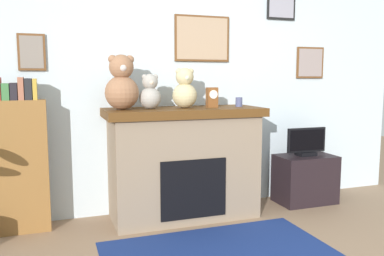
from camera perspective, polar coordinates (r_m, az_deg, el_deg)
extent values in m
cube|color=silver|center=(4.23, -0.97, 6.22)|extent=(5.20, 0.12, 2.60)
cube|color=brown|center=(4.23, 1.45, 12.57)|extent=(0.59, 0.02, 0.46)
cube|color=tan|center=(4.22, 1.51, 12.59)|extent=(0.55, 0.00, 0.42)
cube|color=black|center=(4.69, 12.54, 16.57)|extent=(0.34, 0.02, 0.29)
cube|color=#9693A2|center=(4.68, 12.62, 16.59)|extent=(0.30, 0.00, 0.25)
cube|color=brown|center=(3.95, -21.82, 9.97)|extent=(0.24, 0.02, 0.33)
cube|color=gray|center=(3.94, -21.82, 9.98)|extent=(0.20, 0.00, 0.29)
cube|color=brown|center=(4.85, 16.41, 8.89)|extent=(0.35, 0.02, 0.35)
cube|color=gray|center=(4.84, 16.48, 8.89)|extent=(0.31, 0.00, 0.31)
cube|color=#86715B|center=(3.95, -1.20, -5.55)|extent=(1.40, 0.58, 1.00)
cube|color=#563314|center=(3.87, -1.22, 2.28)|extent=(1.52, 0.64, 0.08)
cube|color=black|center=(3.72, 0.25, -8.68)|extent=(0.63, 0.02, 0.55)
cube|color=brown|center=(3.85, -22.91, -5.12)|extent=(0.43, 0.16, 1.18)
cube|color=#3B733D|center=(3.77, -24.92, 4.69)|extent=(0.06, 0.13, 0.14)
cube|color=black|center=(3.77, -23.95, 4.77)|extent=(0.06, 0.13, 0.15)
cube|color=#A05D45|center=(3.76, -23.10, 5.17)|extent=(0.05, 0.13, 0.20)
cube|color=black|center=(3.76, -22.21, 5.14)|extent=(0.06, 0.13, 0.19)
cube|color=gold|center=(3.76, -21.41, 5.16)|extent=(0.03, 0.13, 0.18)
cube|color=black|center=(4.62, 15.75, -6.97)|extent=(0.63, 0.40, 0.52)
cube|color=black|center=(4.56, 15.87, -3.53)|extent=(0.20, 0.14, 0.04)
cube|color=black|center=(4.54, 15.93, -1.63)|extent=(0.47, 0.03, 0.27)
cube|color=black|center=(4.52, 16.06, -1.66)|extent=(0.43, 0.00, 0.23)
cube|color=navy|center=(3.25, 4.43, -17.71)|extent=(1.80, 1.18, 0.01)
cylinder|color=#4C517A|center=(4.06, 6.68, 3.69)|extent=(0.07, 0.07, 0.09)
cube|color=brown|center=(3.94, 2.85, 4.36)|extent=(0.10, 0.07, 0.20)
cylinder|color=white|center=(3.90, 3.07, 4.79)|extent=(0.08, 0.01, 0.08)
sphere|color=#946446|center=(3.70, -9.93, 4.95)|extent=(0.31, 0.31, 0.31)
sphere|color=#946446|center=(3.70, -10.01, 8.54)|extent=(0.22, 0.22, 0.22)
sphere|color=#946446|center=(3.69, -11.24, 9.55)|extent=(0.08, 0.08, 0.08)
sphere|color=#946446|center=(3.71, -8.83, 9.59)|extent=(0.08, 0.08, 0.08)
sphere|color=beige|center=(3.61, -9.77, 8.41)|extent=(0.07, 0.07, 0.07)
sphere|color=#A09B93|center=(3.75, -5.95, 4.24)|extent=(0.20, 0.20, 0.20)
sphere|color=#A09B93|center=(3.75, -5.98, 6.56)|extent=(0.15, 0.15, 0.15)
sphere|color=#A09B93|center=(3.74, -6.76, 7.21)|extent=(0.05, 0.05, 0.05)
sphere|color=#A09B93|center=(3.76, -5.23, 7.23)|extent=(0.05, 0.05, 0.05)
sphere|color=beige|center=(3.69, -5.77, 6.44)|extent=(0.04, 0.04, 0.04)
sphere|color=#C5B383|center=(3.84, -1.04, 4.61)|extent=(0.24, 0.24, 0.24)
sphere|color=#C5B383|center=(3.84, -1.04, 7.27)|extent=(0.17, 0.17, 0.17)
sphere|color=#C5B383|center=(3.82, -1.91, 8.04)|extent=(0.06, 0.06, 0.06)
sphere|color=#C5B383|center=(3.86, -0.19, 8.04)|extent=(0.06, 0.06, 0.06)
sphere|color=beige|center=(3.77, -0.72, 7.15)|extent=(0.05, 0.05, 0.05)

